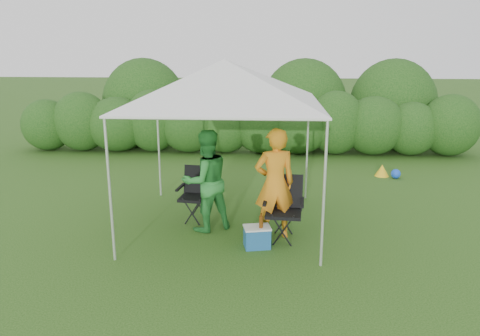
# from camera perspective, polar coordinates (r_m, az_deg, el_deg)

# --- Properties ---
(ground) EXTENTS (70.00, 70.00, 0.00)m
(ground) POSITION_cam_1_polar(r_m,az_deg,el_deg) (7.83, -2.07, -8.18)
(ground) COLOR #345E1D
(hedge) EXTENTS (13.09, 1.53, 1.80)m
(hedge) POSITION_cam_1_polar(r_m,az_deg,el_deg) (13.37, 0.54, 5.34)
(hedge) COLOR #265219
(hedge) RESTS_ON ground
(canopy) EXTENTS (3.10, 3.10, 2.83)m
(canopy) POSITION_cam_1_polar(r_m,az_deg,el_deg) (7.72, -1.88, 10.40)
(canopy) COLOR silver
(canopy) RESTS_ON ground
(chair_right) EXTENTS (0.67, 0.62, 1.02)m
(chair_right) POSITION_cam_1_polar(r_m,az_deg,el_deg) (7.58, 5.38, -4.34)
(chair_right) COLOR black
(chair_right) RESTS_ON ground
(chair_left) EXTENTS (0.65, 0.60, 0.95)m
(chair_left) POSITION_cam_1_polar(r_m,az_deg,el_deg) (8.40, -5.32, -2.68)
(chair_left) COLOR black
(chair_left) RESTS_ON ground
(man) EXTENTS (0.74, 0.58, 1.81)m
(man) POSITION_cam_1_polar(r_m,az_deg,el_deg) (7.49, 4.25, -1.93)
(man) COLOR orange
(man) RESTS_ON ground
(woman) EXTENTS (1.05, 0.99, 1.72)m
(woman) POSITION_cam_1_polar(r_m,az_deg,el_deg) (7.81, -4.17, -1.56)
(woman) COLOR #2B8535
(woman) RESTS_ON ground
(cooler) EXTENTS (0.46, 0.38, 0.34)m
(cooler) POSITION_cam_1_polar(r_m,az_deg,el_deg) (7.33, 2.09, -8.38)
(cooler) COLOR #215B98
(cooler) RESTS_ON ground
(bottle) EXTENTS (0.06, 0.06, 0.24)m
(bottle) POSITION_cam_1_polar(r_m,az_deg,el_deg) (7.19, 2.58, -6.41)
(bottle) COLOR #592D0C
(bottle) RESTS_ON cooler
(lawn_toy) EXTENTS (0.55, 0.46, 0.28)m
(lawn_toy) POSITION_cam_1_polar(r_m,az_deg,el_deg) (11.60, 17.32, -0.39)
(lawn_toy) COLOR yellow
(lawn_toy) RESTS_ON ground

